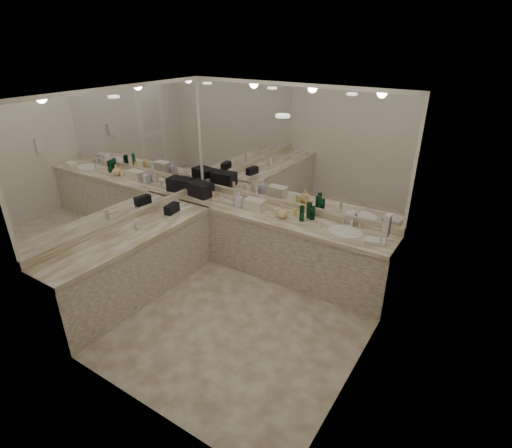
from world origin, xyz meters
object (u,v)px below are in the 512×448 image
Objects in this scene: sink at (345,232)px; cream_cosmetic_case at (255,205)px; soap_bottle_b at (239,199)px; soap_bottle_c at (282,211)px; wall_phone at (387,225)px; soap_bottle_a at (235,196)px; black_toiletry_bag at (200,189)px; hand_towel at (375,241)px.

sink is 1.54× the size of cream_cosmetic_case.
soap_bottle_c is at bearing -1.73° from soap_bottle_b.
wall_phone reaches higher than soap_bottle_c.
cream_cosmetic_case is 1.45× the size of soap_bottle_a.
wall_phone is 1.23× the size of soap_bottle_c.
black_toiletry_bag reaches higher than hand_towel.
soap_bottle_c is (-1.28, 0.02, 0.08)m from hand_towel.
soap_bottle_c is (-1.48, 0.45, -0.35)m from wall_phone.
soap_bottle_b reaches higher than soap_bottle_a.
hand_towel is 1.11× the size of soap_bottle_b.
wall_phone is at bearing -64.11° from hand_towel.
soap_bottle_a is at bearing 166.69° from wall_phone.
sink is 1.34m from cream_cosmetic_case.
soap_bottle_c is at bearing -4.51° from cream_cosmetic_case.
hand_towel is 2.13m from soap_bottle_a.
hand_towel is at bearing -1.01° from soap_bottle_c.
soap_bottle_b reaches higher than sink.
wall_phone is 2.03m from cream_cosmetic_case.
black_toiletry_bag is at bearing 178.63° from hand_towel.
cream_cosmetic_case is at bearing -0.94° from black_toiletry_bag.
sink is at bearing 0.27° from black_toiletry_bag.
wall_phone is 1.22× the size of soap_bottle_a.
black_toiletry_bag is (-2.94, 0.49, -0.34)m from wall_phone.
soap_bottle_b is at bearing -33.88° from soap_bottle_a.
sink is 1.73m from soap_bottle_a.
sink is 2.26× the size of soap_bottle_c.
sink is 1.87× the size of hand_towel.
sink is at bearing -0.00° from cream_cosmetic_case.
wall_phone is 2.42m from soap_bottle_a.
wall_phone is at bearing -39.57° from sink.
sink is 0.91m from wall_phone.
soap_bottle_a is 1.01× the size of soap_bottle_c.
black_toiletry_bag is at bearing 178.36° from soap_bottle_b.
sink is 1.60m from soap_bottle_b.
hand_towel is 1.28m from soap_bottle_c.
cream_cosmetic_case is at bearing 176.67° from soap_bottle_c.
cream_cosmetic_case is at bearing -11.37° from soap_bottle_a.
wall_phone is at bearing -9.43° from black_toiletry_bag.
cream_cosmetic_case is at bearing 178.38° from hand_towel.
soap_bottle_b is at bearing 168.03° from wall_phone.
soap_bottle_a is at bearing 178.30° from sink.
soap_bottle_a is (-0.39, 0.08, 0.02)m from cream_cosmetic_case.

